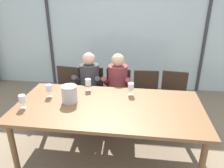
# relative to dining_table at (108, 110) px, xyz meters

# --- Properties ---
(ground) EXTENTS (14.00, 14.00, 0.00)m
(ground) POSITION_rel_dining_table_xyz_m (0.00, 1.00, -0.71)
(ground) COLOR #847056
(window_glass_panel) EXTENTS (7.58, 0.03, 2.60)m
(window_glass_panel) POSITION_rel_dining_table_xyz_m (0.00, 2.42, 0.59)
(window_glass_panel) COLOR silver
(window_glass_panel) RESTS_ON ground
(window_mullion_left) EXTENTS (0.06, 0.06, 2.60)m
(window_mullion_left) POSITION_rel_dining_table_xyz_m (-1.71, 2.40, 0.59)
(window_mullion_left) COLOR #38383D
(window_mullion_left) RESTS_ON ground
(window_mullion_right) EXTENTS (0.06, 0.06, 2.60)m
(window_mullion_right) POSITION_rel_dining_table_xyz_m (1.71, 2.40, 0.59)
(window_mullion_right) COLOR #38383D
(window_mullion_right) RESTS_ON ground
(hillside_vineyard) EXTENTS (13.58, 2.40, 1.93)m
(hillside_vineyard) POSITION_rel_dining_table_xyz_m (0.00, 6.61, 0.25)
(hillside_vineyard) COLOR #386633
(hillside_vineyard) RESTS_ON ground
(dining_table) EXTENTS (2.38, 1.16, 0.78)m
(dining_table) POSITION_rel_dining_table_xyz_m (0.00, 0.00, 0.00)
(dining_table) COLOR brown
(dining_table) RESTS_ON ground
(chair_near_curtain) EXTENTS (0.49, 0.49, 0.89)m
(chair_near_curtain) POSITION_rel_dining_table_xyz_m (-0.91, 1.00, -0.19)
(chair_near_curtain) COLOR #332319
(chair_near_curtain) RESTS_ON ground
(chair_left_of_center) EXTENTS (0.47, 0.47, 0.89)m
(chair_left_of_center) POSITION_rel_dining_table_xyz_m (-0.46, 1.00, -0.19)
(chair_left_of_center) COLOR #332319
(chair_left_of_center) RESTS_ON ground
(chair_center) EXTENTS (0.49, 0.49, 0.89)m
(chair_center) POSITION_rel_dining_table_xyz_m (0.00, 0.99, -0.19)
(chair_center) COLOR #332319
(chair_center) RESTS_ON ground
(chair_right_of_center) EXTENTS (0.47, 0.47, 0.89)m
(chair_right_of_center) POSITION_rel_dining_table_xyz_m (0.50, 0.97, -0.19)
(chair_right_of_center) COLOR #332319
(chair_right_of_center) RESTS_ON ground
(chair_near_window_right) EXTENTS (0.49, 0.49, 0.89)m
(chair_near_window_right) POSITION_rel_dining_table_xyz_m (0.96, 0.99, -0.19)
(chair_near_window_right) COLOR #332319
(chair_near_window_right) RESTS_ON ground
(person_charcoal_jacket) EXTENTS (0.46, 0.61, 1.21)m
(person_charcoal_jacket) POSITION_rel_dining_table_xyz_m (-0.46, 0.85, -0.02)
(person_charcoal_jacket) COLOR #38383D
(person_charcoal_jacket) RESTS_ON ground
(person_maroon_top) EXTENTS (0.47, 0.61, 1.21)m
(person_maroon_top) POSITION_rel_dining_table_xyz_m (0.02, 0.85, -0.02)
(person_maroon_top) COLOR brown
(person_maroon_top) RESTS_ON ground
(ice_bucket_primary) EXTENTS (0.21, 0.21, 0.23)m
(ice_bucket_primary) POSITION_rel_dining_table_xyz_m (-0.52, 0.04, 0.18)
(ice_bucket_primary) COLOR #B7B7BC
(ice_bucket_primary) RESTS_ON dining_table
(wine_glass_by_left_taster) EXTENTS (0.08, 0.08, 0.17)m
(wine_glass_by_left_taster) POSITION_rel_dining_table_xyz_m (-1.04, -0.19, 0.19)
(wine_glass_by_left_taster) COLOR silver
(wine_glass_by_left_taster) RESTS_ON dining_table
(wine_glass_near_bucket) EXTENTS (0.08, 0.08, 0.17)m
(wine_glass_near_bucket) POSITION_rel_dining_table_xyz_m (0.26, 0.35, 0.18)
(wine_glass_near_bucket) COLOR silver
(wine_glass_near_bucket) RESTS_ON dining_table
(wine_glass_center_pour) EXTENTS (0.08, 0.08, 0.17)m
(wine_glass_center_pour) POSITION_rel_dining_table_xyz_m (-0.84, 0.16, 0.19)
(wine_glass_center_pour) COLOR silver
(wine_glass_center_pour) RESTS_ON dining_table
(wine_glass_by_right_taster) EXTENTS (0.08, 0.08, 0.17)m
(wine_glass_by_right_taster) POSITION_rel_dining_table_xyz_m (-0.36, 0.43, 0.18)
(wine_glass_by_right_taster) COLOR silver
(wine_glass_by_right_taster) RESTS_ON dining_table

